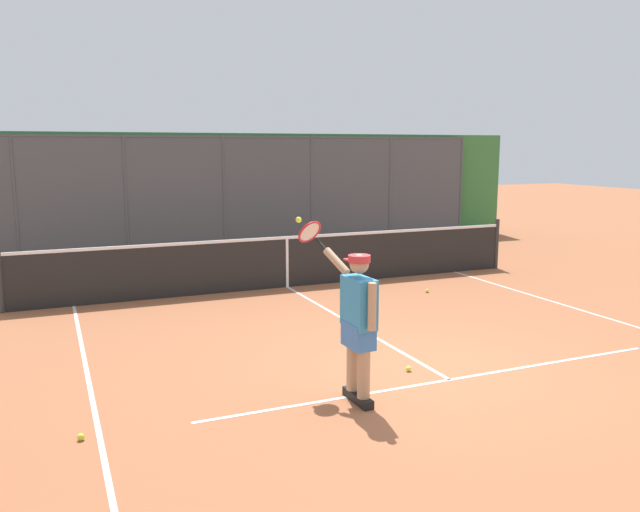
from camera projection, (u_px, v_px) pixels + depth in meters
ground_plane at (429, 368)px, 7.62m from camera, size 60.00×60.00×0.00m
court_line_markings at (462, 387)px, 7.00m from camera, size 7.55×9.65×0.01m
fence_backdrop at (218, 192)px, 16.41m from camera, size 17.04×1.37×2.94m
tennis_net at (287, 261)px, 11.94m from camera, size 9.70×0.09×1.07m
tennis_player at (357, 318)px, 6.47m from camera, size 0.49×1.32×1.83m
tennis_ball_mid_court at (409, 369)px, 7.49m from camera, size 0.07×0.07×0.07m
tennis_ball_by_sideline at (81, 437)px, 5.73m from camera, size 0.07×0.07×0.07m
tennis_ball_near_baseline at (427, 291)px, 11.55m from camera, size 0.07×0.07×0.07m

